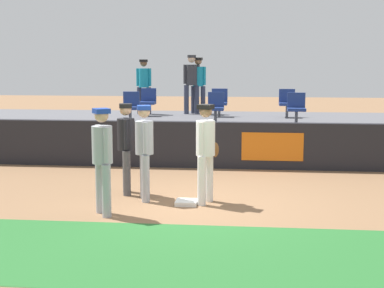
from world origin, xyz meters
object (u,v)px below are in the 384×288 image
(player_runner_visitor, at_px, (102,154))
(seat_back_center, at_px, (219,101))
(spectator_hooded, at_px, (198,81))
(player_fielder_home, at_px, (206,147))
(seat_front_center, at_px, (216,106))
(player_umpire, at_px, (126,142))
(first_base, at_px, (186,202))
(spectator_casual, at_px, (192,80))
(seat_back_right, at_px, (287,101))
(spectator_capped, at_px, (144,82))
(seat_back_left, at_px, (148,100))
(seat_front_left, at_px, (131,105))
(player_coach_visitor, at_px, (144,146))
(seat_front_right, at_px, (296,107))

(player_runner_visitor, bearing_deg, seat_back_center, 134.66)
(spectator_hooded, bearing_deg, player_fielder_home, 103.56)
(player_runner_visitor, bearing_deg, player_fielder_home, 86.39)
(seat_front_center, bearing_deg, player_umpire, -109.10)
(first_base, bearing_deg, spectator_casual, 95.34)
(spectator_hooded, bearing_deg, first_base, 100.88)
(player_runner_visitor, xyz_separation_m, seat_back_right, (3.59, 7.79, 0.35))
(seat_front_center, bearing_deg, spectator_capped, 135.22)
(player_umpire, xyz_separation_m, spectator_hooded, (0.78, 7.08, 0.93))
(seat_back_left, relative_size, spectator_casual, 0.45)
(seat_back_center, relative_size, spectator_capped, 0.49)
(first_base, distance_m, seat_front_left, 5.73)
(first_base, bearing_deg, player_runner_visitor, -147.85)
(seat_front_left, height_order, spectator_hooded, spectator_hooded)
(spectator_hooded, bearing_deg, player_umpire, 90.78)
(player_fielder_home, bearing_deg, seat_back_left, -140.86)
(seat_back_center, bearing_deg, player_umpire, -103.73)
(player_umpire, height_order, spectator_hooded, spectator_hooded)
(first_base, distance_m, seat_back_left, 7.34)
(player_coach_visitor, relative_size, seat_front_right, 2.18)
(seat_back_left, distance_m, seat_back_right, 4.21)
(player_runner_visitor, relative_size, seat_back_left, 2.23)
(player_fielder_home, height_order, spectator_capped, spectator_capped)
(seat_back_right, bearing_deg, seat_back_center, 180.00)
(first_base, xyz_separation_m, seat_back_center, (0.21, 6.93, 1.39))
(first_base, height_order, seat_back_left, seat_back_left)
(seat_back_left, bearing_deg, spectator_casual, 30.88)
(player_runner_visitor, height_order, seat_back_left, player_runner_visitor)
(player_umpire, distance_m, spectator_capped, 6.91)
(player_coach_visitor, distance_m, seat_front_left, 5.04)
(player_runner_visitor, height_order, seat_back_center, player_runner_visitor)
(player_coach_visitor, relative_size, seat_back_center, 2.18)
(seat_back_right, height_order, spectator_capped, spectator_capped)
(player_umpire, relative_size, seat_back_left, 2.17)
(first_base, relative_size, seat_back_right, 0.48)
(seat_front_left, distance_m, seat_back_left, 1.81)
(spectator_capped, bearing_deg, player_runner_visitor, 95.13)
(player_umpire, bearing_deg, spectator_casual, 161.57)
(player_fielder_home, xyz_separation_m, seat_back_left, (-2.33, 6.78, 0.35))
(first_base, relative_size, player_runner_visitor, 0.21)
(player_fielder_home, xyz_separation_m, seat_front_center, (-0.14, 4.98, 0.35))
(player_fielder_home, distance_m, seat_back_center, 6.79)
(player_runner_visitor, relative_size, seat_front_left, 2.23)
(player_umpire, xyz_separation_m, seat_front_center, (1.51, 4.37, 0.37))
(seat_back_center, xyz_separation_m, spectator_hooded, (-0.73, 0.90, 0.55))
(player_runner_visitor, bearing_deg, spectator_hooded, 140.53)
(seat_front_right, bearing_deg, seat_back_center, 140.30)
(seat_back_left, height_order, spectator_capped, spectator_capped)
(seat_back_center, bearing_deg, seat_front_right, -39.70)
(player_runner_visitor, xyz_separation_m, spectator_hooded, (0.84, 8.69, 0.90))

